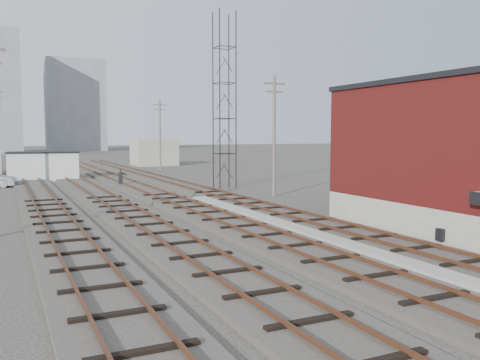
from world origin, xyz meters
TOP-DOWN VIEW (x-y plane):
  - ground at (0.00, 60.00)m, footprint 320.00×320.00m
  - track_right at (2.50, 39.00)m, footprint 3.20×90.00m
  - track_mid_right at (-1.50, 39.00)m, footprint 3.20×90.00m
  - track_mid_left at (-5.50, 39.00)m, footprint 3.20×90.00m
  - track_left at (-9.50, 39.00)m, footprint 3.20×90.00m
  - platform_curb at (0.50, 14.00)m, footprint 0.90×28.00m
  - brick_building at (7.50, 12.00)m, footprint 6.54×12.20m
  - lattice_tower at (5.50, 35.00)m, footprint 1.60×1.60m
  - utility_pole_right_a at (6.50, 28.00)m, footprint 1.80×0.24m
  - utility_pole_right_b at (6.50, 58.00)m, footprint 1.80×0.24m
  - apartment_right at (8.00, 150.00)m, footprint 16.00×12.00m
  - shed_right at (9.00, 70.00)m, footprint 6.00×6.00m
  - switch_stand at (-2.31, 40.60)m, footprint 0.42×0.42m
  - site_trailer at (-8.06, 49.93)m, footprint 7.28×3.86m

SIDE VIEW (x-z plane):
  - ground at x=0.00m, z-range 0.00..0.00m
  - track_right at x=2.50m, z-range -0.09..0.30m
  - track_mid_right at x=-1.50m, z-range -0.09..0.30m
  - track_mid_left at x=-5.50m, z-range -0.09..0.30m
  - track_left at x=-9.50m, z-range -0.09..0.30m
  - platform_curb at x=0.50m, z-range 0.00..0.26m
  - switch_stand at x=-2.31m, z-range -0.04..1.44m
  - site_trailer at x=-8.06m, z-range 0.01..2.94m
  - shed_right at x=9.00m, z-range 0.00..4.00m
  - brick_building at x=7.50m, z-range 0.02..7.24m
  - utility_pole_right_a at x=6.50m, z-range 0.30..9.30m
  - utility_pole_right_b at x=6.50m, z-range 0.30..9.30m
  - lattice_tower at x=5.50m, z-range 0.00..15.00m
  - apartment_right at x=8.00m, z-range 0.00..26.00m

